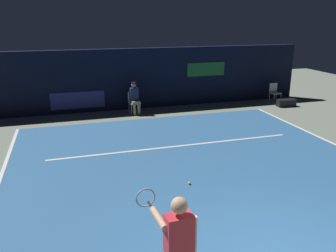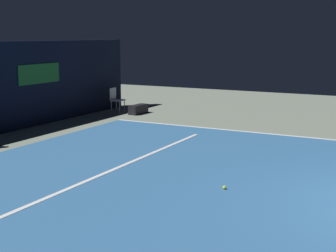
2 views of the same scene
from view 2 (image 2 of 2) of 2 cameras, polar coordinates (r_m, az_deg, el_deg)
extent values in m
plane|color=gray|center=(9.80, 3.35, -5.99)|extent=(30.19, 30.19, 0.00)
cube|color=#336699|center=(9.80, 3.35, -5.96)|extent=(9.89, 10.10, 0.01)
cube|color=white|center=(14.28, 11.51, -0.88)|extent=(0.10, 10.10, 0.01)
cube|color=white|center=(10.62, -5.40, -4.64)|extent=(7.72, 0.10, 0.01)
cube|color=#1E6B2D|center=(15.77, -14.66, 5.87)|extent=(1.80, 0.04, 0.60)
cube|color=white|center=(18.04, -5.82, 2.99)|extent=(0.47, 0.43, 0.04)
cube|color=white|center=(18.11, -6.38, 3.74)|extent=(0.42, 0.06, 0.42)
cylinder|color=#B2B2B7|center=(17.83, -5.62, 2.19)|extent=(0.03, 0.03, 0.44)
cylinder|color=#B2B2B7|center=(18.15, -5.04, 2.35)|extent=(0.03, 0.03, 0.44)
cylinder|color=#B2B2B7|center=(17.99, -6.57, 2.25)|extent=(0.03, 0.03, 0.44)
cylinder|color=#B2B2B7|center=(18.31, -5.98, 2.40)|extent=(0.03, 0.03, 0.44)
sphere|color=#CCE033|center=(9.09, 6.54, -7.07)|extent=(0.07, 0.07, 0.07)
cube|color=black|center=(17.65, -3.46, 1.94)|extent=(0.85, 0.36, 0.32)
camera|label=1|loc=(6.83, 66.15, 13.79)|focal=37.18mm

